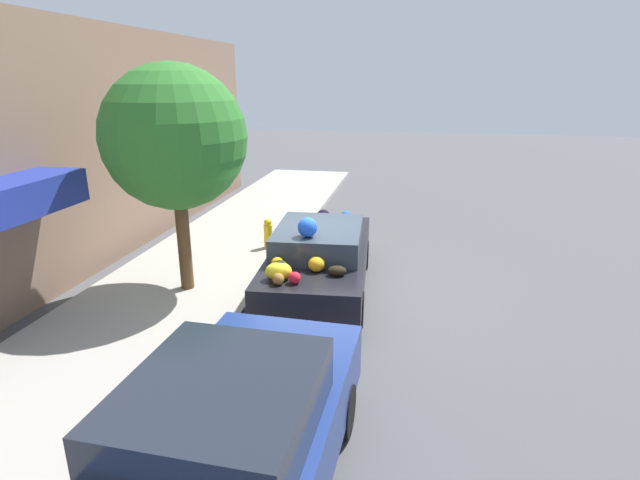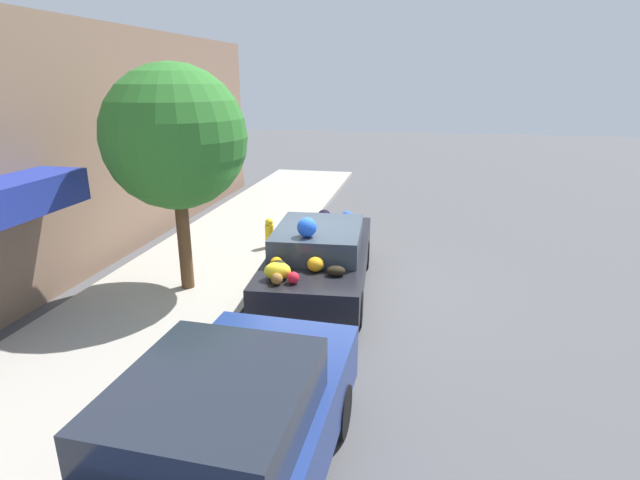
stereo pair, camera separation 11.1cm
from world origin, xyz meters
TOP-DOWN VIEW (x-y plane):
  - ground_plane at (0.00, 0.00)m, footprint 60.00×60.00m
  - sidewalk_curb at (0.00, 2.70)m, footprint 24.00×3.20m
  - building_facade at (-0.12, 4.92)m, footprint 18.00×1.20m
  - street_tree at (-0.64, 2.44)m, footprint 2.51×2.51m
  - fire_hydrant at (1.91, 1.61)m, footprint 0.20×0.20m
  - art_car at (-0.06, 0.01)m, footprint 4.47×2.04m
  - parked_car_plain at (-5.22, -0.17)m, footprint 4.11×1.93m

SIDE VIEW (x-z plane):
  - ground_plane at x=0.00m, z-range 0.00..0.00m
  - sidewalk_curb at x=0.00m, z-range 0.00..0.13m
  - fire_hydrant at x=1.91m, z-range 0.13..0.83m
  - art_car at x=-0.06m, z-range -0.13..1.55m
  - parked_car_plain at x=-5.22m, z-range 0.01..1.53m
  - building_facade at x=-0.12m, z-range -0.02..5.02m
  - street_tree at x=-0.64m, z-range 0.90..4.97m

